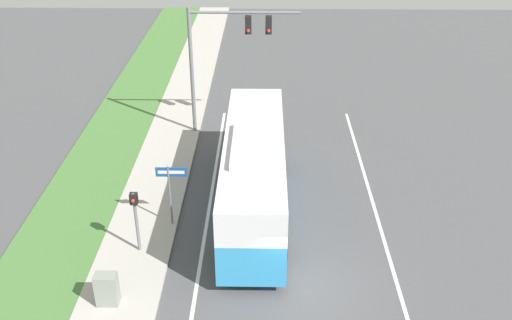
% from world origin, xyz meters
% --- Properties ---
extents(ground_plane, '(80.00, 80.00, 0.00)m').
position_xyz_m(ground_plane, '(0.00, 0.00, 0.00)').
color(ground_plane, '#4C4C4F').
extents(sidewalk, '(2.80, 80.00, 0.12)m').
position_xyz_m(sidewalk, '(-6.20, 0.00, 0.06)').
color(sidewalk, '#ADA89E').
rests_on(sidewalk, ground_plane).
extents(grass_verge, '(3.60, 80.00, 0.10)m').
position_xyz_m(grass_verge, '(-9.40, 0.00, 0.05)').
color(grass_verge, '#477538').
rests_on(grass_verge, ground_plane).
extents(lane_divider_near, '(0.14, 30.00, 0.01)m').
position_xyz_m(lane_divider_near, '(-3.60, 0.00, 0.00)').
color(lane_divider_near, silver).
rests_on(lane_divider_near, ground_plane).
extents(lane_divider_far, '(0.14, 30.00, 0.01)m').
position_xyz_m(lane_divider_far, '(3.60, 0.00, 0.00)').
color(lane_divider_far, silver).
rests_on(lane_divider_far, ground_plane).
extents(bus, '(2.62, 10.91, 3.65)m').
position_xyz_m(bus, '(-1.64, 4.83, 1.99)').
color(bus, '#3393D1').
rests_on(bus, ground_plane).
extents(signal_gantry, '(5.67, 0.41, 6.85)m').
position_xyz_m(signal_gantry, '(-3.42, 12.44, 4.84)').
color(signal_gantry, slate).
rests_on(signal_gantry, ground_plane).
extents(pedestrian_signal, '(0.28, 0.34, 2.67)m').
position_xyz_m(pedestrian_signal, '(-6.01, 1.75, 1.84)').
color(pedestrian_signal, slate).
rests_on(pedestrian_signal, ground_plane).
extents(street_sign, '(1.24, 0.08, 2.81)m').
position_xyz_m(street_sign, '(-4.95, 3.54, 1.96)').
color(street_sign, slate).
rests_on(street_sign, ground_plane).
extents(utility_cabinet, '(0.74, 0.48, 1.21)m').
position_xyz_m(utility_cabinet, '(-6.48, -1.21, 0.73)').
color(utility_cabinet, gray).
rests_on(utility_cabinet, sidewalk).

